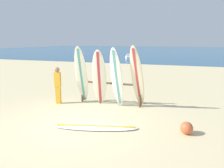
{
  "coord_description": "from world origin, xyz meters",
  "views": [
    {
      "loc": [
        3.2,
        -5.51,
        2.6
      ],
      "look_at": [
        0.39,
        2.71,
        0.8
      ],
      "focal_mm": 33.42,
      "sensor_mm": 36.0,
      "label": 1
    }
  ],
  "objects": [
    {
      "name": "small_boat_offshore",
      "position": [
        -4.62,
        25.11,
        0.26
      ],
      "size": [
        1.56,
        2.57,
        0.71
      ],
      "color": "silver",
      "rests_on": "ocean_water"
    },
    {
      "name": "surfboard_leaning_center",
      "position": [
        1.6,
        2.14,
        1.24
      ],
      "size": [
        0.66,
        1.13,
        2.48
      ],
      "color": "beige",
      "rests_on": "ground"
    },
    {
      "name": "ocean_water",
      "position": [
        0.0,
        58.0,
        0.0
      ],
      "size": [
        120.0,
        80.0,
        0.01
      ],
      "primitive_type": "cube",
      "color": "#1E5984",
      "rests_on": "ground"
    },
    {
      "name": "surfboard_rack",
      "position": [
        0.39,
        2.41,
        0.65
      ],
      "size": [
        2.65,
        0.09,
        1.04
      ],
      "color": "brown",
      "rests_on": "ground"
    },
    {
      "name": "surfboard_leaning_far_left",
      "position": [
        -0.72,
        2.09,
        1.21
      ],
      "size": [
        0.66,
        1.01,
        2.43
      ],
      "color": "white",
      "rests_on": "ground"
    },
    {
      "name": "beachgoer_standing",
      "position": [
        -1.69,
        1.82,
        0.85
      ],
      "size": [
        0.28,
        0.21,
        1.55
      ],
      "color": "gold",
      "rests_on": "ground"
    },
    {
      "name": "surfboard_leaning_center_left",
      "position": [
        0.84,
        2.0,
        1.2
      ],
      "size": [
        0.55,
        0.87,
        2.39
      ],
      "color": "white",
      "rests_on": "ground"
    },
    {
      "name": "beach_ball",
      "position": [
        3.42,
        0.41,
        0.18
      ],
      "size": [
        0.36,
        0.36,
        0.36
      ],
      "primitive_type": "sphere",
      "color": "#CC5933",
      "rests_on": "ground"
    },
    {
      "name": "ground_plane",
      "position": [
        0.0,
        0.0,
        0.0
      ],
      "size": [
        120.0,
        120.0,
        0.0
      ],
      "primitive_type": "plane",
      "color": "beige"
    },
    {
      "name": "surfboard_leaning_left",
      "position": [
        0.05,
        2.15,
        1.15
      ],
      "size": [
        0.7,
        0.77,
        2.3
      ],
      "color": "white",
      "rests_on": "ground"
    },
    {
      "name": "surfboard_lying_on_sand",
      "position": [
        0.8,
        -0.04,
        0.03
      ],
      "size": [
        2.66,
        1.21,
        0.08
      ],
      "color": "white",
      "rests_on": "ground"
    }
  ]
}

